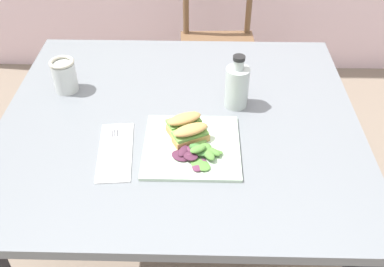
% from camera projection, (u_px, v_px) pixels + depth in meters
% --- Properties ---
extents(dining_table, '(1.12, 1.01, 0.74)m').
position_uv_depth(dining_table, '(180.00, 147.00, 1.46)').
color(dining_table, slate).
rests_on(dining_table, ground).
extents(chair_wooden_far, '(0.42, 0.42, 0.87)m').
position_uv_depth(chair_wooden_far, '(218.00, 45.00, 2.35)').
color(chair_wooden_far, brown).
rests_on(chair_wooden_far, ground).
extents(plate_lunch, '(0.28, 0.28, 0.01)m').
position_uv_depth(plate_lunch, '(192.00, 146.00, 1.27)').
color(plate_lunch, beige).
rests_on(plate_lunch, dining_table).
extents(sandwich_half_front, '(0.11, 0.09, 0.06)m').
position_uv_depth(sandwich_half_front, '(191.00, 134.00, 1.27)').
color(sandwich_half_front, tan).
rests_on(sandwich_half_front, plate_lunch).
extents(sandwich_half_back, '(0.11, 0.09, 0.06)m').
position_uv_depth(sandwich_half_back, '(184.00, 123.00, 1.31)').
color(sandwich_half_back, tan).
rests_on(sandwich_half_back, plate_lunch).
extents(salad_mixed_greens, '(0.15, 0.16, 0.04)m').
position_uv_depth(salad_mixed_greens, '(199.00, 152.00, 1.23)').
color(salad_mixed_greens, '#602D47').
rests_on(salad_mixed_greens, plate_lunch).
extents(napkin_folded, '(0.12, 0.26, 0.00)m').
position_uv_depth(napkin_folded, '(115.00, 151.00, 1.26)').
color(napkin_folded, white).
rests_on(napkin_folded, dining_table).
extents(fork_on_napkin, '(0.05, 0.19, 0.00)m').
position_uv_depth(fork_on_napkin, '(115.00, 147.00, 1.27)').
color(fork_on_napkin, silver).
rests_on(fork_on_napkin, napkin_folded).
extents(bottle_cold_brew, '(0.08, 0.08, 0.18)m').
position_uv_depth(bottle_cold_brew, '(237.00, 88.00, 1.40)').
color(bottle_cold_brew, black).
rests_on(bottle_cold_brew, dining_table).
extents(mason_jar_iced_tea, '(0.08, 0.08, 0.11)m').
position_uv_depth(mason_jar_iced_tea, '(65.00, 77.00, 1.47)').
color(mason_jar_iced_tea, gold).
rests_on(mason_jar_iced_tea, dining_table).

